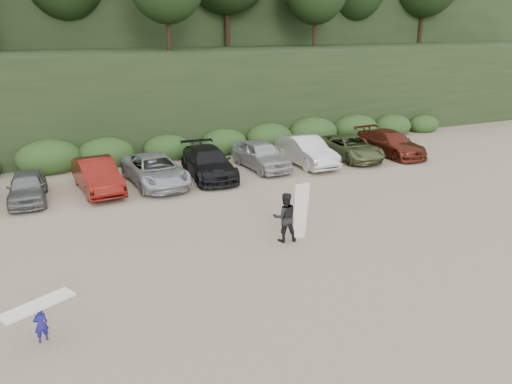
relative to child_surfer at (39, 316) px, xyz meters
name	(u,v)px	position (x,y,z in m)	size (l,w,h in m)	color
ground	(248,260)	(6.56, 2.06, -0.73)	(120.00, 120.00, 0.00)	tan
parked_cars	(133,171)	(4.68, 12.00, 0.02)	(34.18, 5.66, 1.63)	#A7A6AB
child_surfer	(39,316)	(0.00, 0.00, 0.00)	(1.82, 1.24, 1.07)	navy
adult_surfer	(286,217)	(8.49, 2.98, 0.22)	(1.39, 0.91, 2.20)	black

